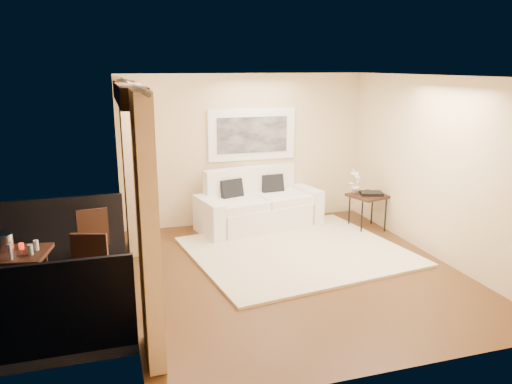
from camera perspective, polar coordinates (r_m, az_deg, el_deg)
name	(u,v)px	position (r m, az deg, el deg)	size (l,w,h in m)	color
floor	(294,271)	(7.18, 4.35, -9.02)	(5.00, 5.00, 0.00)	#563619
room_shell	(128,93)	(6.14, -14.39, 10.90)	(5.00, 6.40, 5.00)	white
balcony	(42,290)	(6.73, -23.31, -10.22)	(1.81, 2.60, 1.17)	#605B56
curtains	(136,191)	(6.32, -13.55, 0.14)	(0.16, 4.80, 2.64)	tan
artwork	(252,135)	(9.05, -0.45, 6.57)	(1.62, 0.07, 0.92)	white
rug	(297,251)	(7.85, 4.70, -6.77)	(3.15, 2.74, 0.04)	beige
sofa	(257,207)	(8.95, 0.14, -1.69)	(2.32, 1.34, 1.05)	white
side_table	(368,198)	(8.99, 12.67, -0.65)	(0.71, 0.71, 0.63)	black
tray	(371,193)	(8.98, 13.06, -0.14)	(0.38, 0.28, 0.05)	black
orchid	(356,181)	(8.97, 11.30, 1.21)	(0.23, 0.16, 0.44)	white
bistro_table	(19,259)	(6.43, -25.44, -6.96)	(0.74, 0.74, 0.74)	black
balcony_chair_far	(93,235)	(7.31, -18.10, -4.70)	(0.45, 0.45, 0.94)	black
balcony_chair_near	(88,270)	(6.09, -18.60, -8.44)	(0.52, 0.53, 0.97)	black
ice_bucket	(5,242)	(6.51, -26.73, -5.14)	(0.18, 0.18, 0.20)	white
candle	(21,246)	(6.50, -25.24, -5.61)	(0.06, 0.06, 0.07)	red
vase	(10,252)	(6.19, -26.28, -6.16)	(0.04, 0.04, 0.18)	silver
glass_a	(30,250)	(6.26, -24.39, -6.03)	(0.06, 0.06, 0.12)	silver
glass_b	(36,245)	(6.38, -23.84, -5.59)	(0.06, 0.06, 0.12)	white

